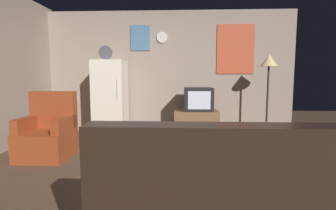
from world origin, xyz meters
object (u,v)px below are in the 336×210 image
(mug_ceramic_white, at_px, (130,134))
(remote_control, at_px, (136,132))
(armchair, at_px, (48,134))
(fridge, at_px, (110,98))
(coffee_table, at_px, (137,150))
(tv_stand, at_px, (196,124))
(couch, at_px, (226,208))
(crt_tv, at_px, (198,99))
(mug_ceramic_tan, at_px, (130,131))
(standing_lamp, at_px, (269,67))
(wine_glass, at_px, (134,131))
(book_stack, at_px, (235,138))

(mug_ceramic_white, height_order, remote_control, mug_ceramic_white)
(armchair, bearing_deg, fridge, 67.96)
(fridge, bearing_deg, coffee_table, -64.77)
(tv_stand, xyz_separation_m, couch, (-0.00, -3.29, 0.05))
(crt_tv, distance_m, mug_ceramic_tan, 1.92)
(couch, bearing_deg, mug_ceramic_white, 122.36)
(mug_ceramic_white, bearing_deg, standing_lamp, 38.31)
(wine_glass, height_order, mug_ceramic_white, wine_glass)
(fridge, height_order, wine_glass, fridge)
(mug_ceramic_white, bearing_deg, remote_control, 86.42)
(tv_stand, bearing_deg, wine_glass, -116.77)
(crt_tv, relative_size, wine_glass, 3.60)
(tv_stand, bearing_deg, crt_tv, -1.40)
(coffee_table, height_order, armchair, armchair)
(crt_tv, relative_size, coffee_table, 0.75)
(mug_ceramic_tan, xyz_separation_m, armchair, (-1.29, 0.31, -0.13))
(tv_stand, bearing_deg, remote_control, -120.21)
(coffee_table, xyz_separation_m, mug_ceramic_white, (-0.04, -0.21, 0.26))
(mug_ceramic_white, height_order, mug_ceramic_tan, same)
(tv_stand, xyz_separation_m, armchair, (-2.25, -1.30, 0.07))
(coffee_table, distance_m, book_stack, 2.15)
(standing_lamp, bearing_deg, coffee_table, -144.53)
(standing_lamp, height_order, wine_glass, standing_lamp)
(crt_tv, height_order, wine_glass, crt_tv)
(mug_ceramic_tan, bearing_deg, tv_stand, 59.06)
(remote_control, relative_size, book_stack, 0.76)
(crt_tv, bearing_deg, fridge, 177.00)
(mug_ceramic_tan, height_order, book_stack, mug_ceramic_tan)
(coffee_table, bearing_deg, remote_control, 109.92)
(fridge, height_order, couch, fridge)
(fridge, relative_size, crt_tv, 3.28)
(armchair, xyz_separation_m, book_stack, (2.97, 1.11, -0.29))
(crt_tv, bearing_deg, armchair, -150.43)
(fridge, bearing_deg, standing_lamp, -2.89)
(crt_tv, distance_m, standing_lamp, 1.42)
(standing_lamp, distance_m, remote_control, 2.84)
(crt_tv, bearing_deg, mug_ceramic_white, -117.69)
(crt_tv, distance_m, book_stack, 1.00)
(mug_ceramic_white, bearing_deg, crt_tv, 62.31)
(remote_control, bearing_deg, tv_stand, 91.62)
(tv_stand, bearing_deg, book_stack, -15.23)
(fridge, height_order, remote_control, fridge)
(tv_stand, relative_size, book_stack, 4.28)
(standing_lamp, distance_m, mug_ceramic_tan, 2.91)
(mug_ceramic_tan, bearing_deg, crt_tv, 58.04)
(wine_glass, relative_size, couch, 0.09)
(armchair, xyz_separation_m, couch, (2.25, -1.99, -0.03))
(coffee_table, height_order, book_stack, coffee_table)
(crt_tv, xyz_separation_m, book_stack, (0.68, -0.19, -0.71))
(crt_tv, xyz_separation_m, standing_lamp, (1.28, -0.06, 0.60))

